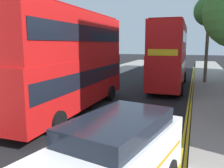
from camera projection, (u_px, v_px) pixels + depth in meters
name	position (u px, v px, depth m)	size (l,w,h in m)	color
sidewalk_left	(52.00, 91.00, 19.69)	(4.00, 80.00, 0.14)	gray
kerb_line_outer	(190.00, 109.00, 14.30)	(0.10, 56.00, 0.01)	yellow
kerb_line_inner	(188.00, 109.00, 14.35)	(0.10, 56.00, 0.01)	yellow
double_decker_bus_away	(70.00, 59.00, 13.44)	(2.83, 10.82, 5.64)	red
double_decker_bus_oncoming	(170.00, 53.00, 21.19)	(2.91, 10.84, 5.64)	red
taxi_minivan	(114.00, 162.00, 5.74)	(2.84, 5.10, 2.12)	white
street_tree_near	(209.00, 12.00, 22.71)	(2.84, 2.84, 8.21)	#6B6047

